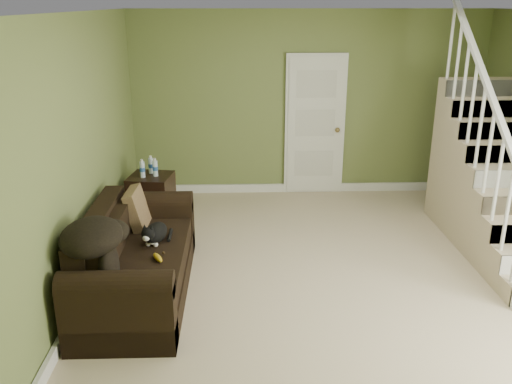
{
  "coord_description": "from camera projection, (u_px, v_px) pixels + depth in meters",
  "views": [
    {
      "loc": [
        -1.0,
        -4.9,
        2.69
      ],
      "look_at": [
        -0.82,
        0.39,
        0.82
      ],
      "focal_mm": 38.0,
      "sensor_mm": 36.0,
      "label": 1
    }
  ],
  "objects": [
    {
      "name": "floor",
      "position": [
        337.0,
        279.0,
        5.55
      ],
      "size": [
        5.0,
        5.5,
        0.01
      ],
      "primitive_type": "cube",
      "color": "#C2B18C",
      "rests_on": "ground"
    },
    {
      "name": "baseboard_left",
      "position": [
        94.0,
        278.0,
        5.45
      ],
      "size": [
        0.04,
        5.5,
        0.12
      ],
      "primitive_type": "cube",
      "color": "white",
      "rests_on": "floor"
    },
    {
      "name": "sofa",
      "position": [
        134.0,
        263.0,
        5.19
      ],
      "size": [
        0.91,
        2.1,
        0.83
      ],
      "color": "black",
      "rests_on": "floor"
    },
    {
      "name": "wall_left",
      "position": [
        78.0,
        159.0,
        5.04
      ],
      "size": [
        0.04,
        5.5,
        2.6
      ],
      "primitive_type": "cube",
      "color": "olive",
      "rests_on": "floor"
    },
    {
      "name": "wall_front",
      "position": [
        454.0,
        316.0,
        2.52
      ],
      "size": [
        5.0,
        0.04,
        2.6
      ],
      "primitive_type": "cube",
      "color": "olive",
      "rests_on": "floor"
    },
    {
      "name": "ceiling",
      "position": [
        352.0,
        12.0,
        4.68
      ],
      "size": [
        5.0,
        5.5,
        0.01
      ],
      "primitive_type": "cube",
      "color": "white",
      "rests_on": "wall_back"
    },
    {
      "name": "throw_pillow",
      "position": [
        138.0,
        209.0,
        5.67
      ],
      "size": [
        0.22,
        0.44,
        0.45
      ],
      "primitive_type": "cube",
      "rotation": [
        0.0,
        -0.24,
        -0.03
      ],
      "color": "#4D381F",
      "rests_on": "sofa"
    },
    {
      "name": "banana",
      "position": [
        158.0,
        258.0,
        4.94
      ],
      "size": [
        0.14,
        0.19,
        0.05
      ],
      "primitive_type": "ellipsoid",
      "rotation": [
        0.0,
        0.0,
        0.48
      ],
      "color": "gold",
      "rests_on": "sofa"
    },
    {
      "name": "wall_back",
      "position": [
        308.0,
        105.0,
        7.71
      ],
      "size": [
        5.0,
        0.04,
        2.6
      ],
      "primitive_type": "cube",
      "color": "olive",
      "rests_on": "floor"
    },
    {
      "name": "staircase",
      "position": [
        496.0,
        187.0,
        6.31
      ],
      "size": [
        1.0,
        2.51,
        2.82
      ],
      "color": "#C2B18C",
      "rests_on": "floor"
    },
    {
      "name": "baseboard_back",
      "position": [
        306.0,
        187.0,
        8.09
      ],
      "size": [
        5.0,
        0.04,
        0.12
      ],
      "primitive_type": "cube",
      "color": "white",
      "rests_on": "floor"
    },
    {
      "name": "cat",
      "position": [
        155.0,
        234.0,
        5.28
      ],
      "size": [
        0.28,
        0.53,
        0.26
      ],
      "rotation": [
        0.0,
        0.0,
        -0.24
      ],
      "color": "black",
      "rests_on": "sofa"
    },
    {
      "name": "door",
      "position": [
        315.0,
        125.0,
        7.77
      ],
      "size": [
        0.86,
        0.12,
        2.02
      ],
      "color": "white",
      "rests_on": "floor"
    },
    {
      "name": "side_table",
      "position": [
        152.0,
        198.0,
        6.92
      ],
      "size": [
        0.58,
        0.58,
        0.84
      ],
      "rotation": [
        0.0,
        0.0,
        -0.15
      ],
      "color": "black",
      "rests_on": "floor"
    },
    {
      "name": "throw_blanket",
      "position": [
        91.0,
        237.0,
        4.45
      ],
      "size": [
        0.58,
        0.72,
        0.27
      ],
      "primitive_type": "ellipsoid",
      "rotation": [
        0.0,
        0.0,
        0.13
      ],
      "color": "black",
      "rests_on": "sofa"
    }
  ]
}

